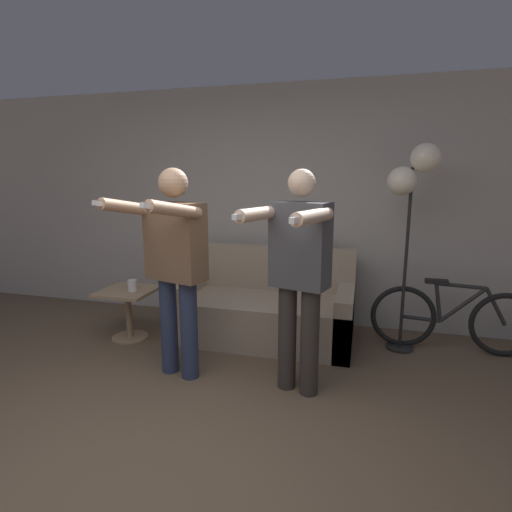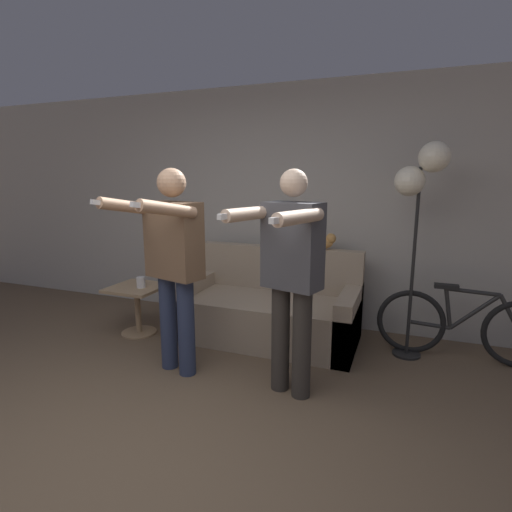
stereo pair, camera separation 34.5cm
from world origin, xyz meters
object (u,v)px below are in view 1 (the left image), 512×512
(couch, at_px, (264,310))
(person_right, at_px, (299,269))
(side_table, at_px, (128,303))
(cup, at_px, (132,285))
(bicycle, at_px, (452,319))
(person_left, at_px, (175,258))
(cat, at_px, (313,241))
(floor_lamp, at_px, (413,180))

(couch, distance_m, person_right, 1.29)
(side_table, distance_m, cup, 0.21)
(cup, distance_m, bicycle, 3.09)
(person_left, distance_m, bicycle, 2.61)
(cat, bearing_deg, side_table, -158.15)
(person_right, bearing_deg, person_left, -164.42)
(couch, xyz_separation_m, cup, (-1.24, -0.41, 0.28))
(bicycle, bearing_deg, person_left, -154.21)
(couch, bearing_deg, bicycle, 4.26)
(cat, height_order, bicycle, cat)
(floor_lamp, bearing_deg, side_table, -170.43)
(person_left, distance_m, floor_lamp, 2.18)
(cup, bearing_deg, couch, 18.13)
(side_table, bearing_deg, person_right, -17.78)
(couch, distance_m, floor_lamp, 1.88)
(floor_lamp, relative_size, side_table, 3.69)
(couch, xyz_separation_m, bicycle, (1.79, 0.13, 0.03))
(cat, bearing_deg, bicycle, -7.83)
(person_right, xyz_separation_m, cup, (-1.74, 0.56, -0.40))
(cat, distance_m, bicycle, 1.51)
(person_left, bearing_deg, floor_lamp, 44.48)
(cat, bearing_deg, person_right, -87.22)
(bicycle, bearing_deg, side_table, -170.52)
(couch, bearing_deg, person_right, -62.54)
(couch, relative_size, person_left, 1.05)
(cat, bearing_deg, couch, -144.10)
(couch, bearing_deg, person_left, -116.64)
(person_right, bearing_deg, cup, 177.85)
(bicycle, bearing_deg, person_right, -139.44)
(person_right, bearing_deg, bicycle, 56.27)
(side_table, relative_size, cup, 4.62)
(side_table, bearing_deg, cup, -15.84)
(couch, relative_size, floor_lamp, 0.93)
(floor_lamp, xyz_separation_m, side_table, (-2.66, -0.45, -1.22))
(cup, bearing_deg, person_left, -36.50)
(person_left, distance_m, side_table, 1.19)
(person_right, relative_size, floor_lamp, 0.88)
(person_left, height_order, floor_lamp, floor_lamp)
(side_table, xyz_separation_m, bicycle, (3.11, 0.52, -0.05))
(person_right, xyz_separation_m, bicycle, (1.29, 1.10, -0.65))
(cup, bearing_deg, bicycle, 10.10)
(bicycle, bearing_deg, cat, 172.17)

